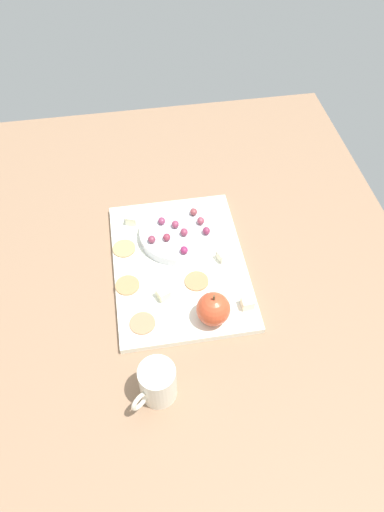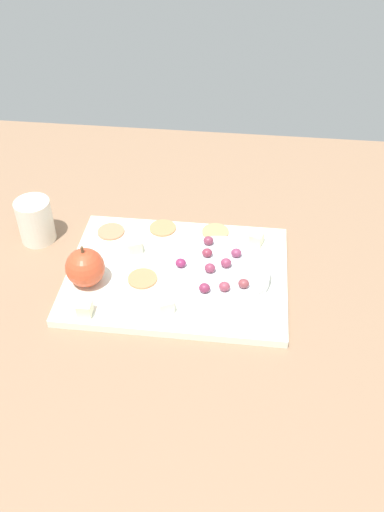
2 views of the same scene
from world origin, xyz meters
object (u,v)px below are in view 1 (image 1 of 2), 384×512
(cheese_cube_1, at_px, (223,256))
(grape_0, at_px, (152,239))
(apple_whole, at_px, (213,309))
(cheese_cube_3, at_px, (163,294))
(grape_3, at_px, (167,237))
(grape_2, at_px, (175,224))
(grape_6, at_px, (201,221))
(platter, at_px, (179,265))
(grape_7, at_px, (184,250))
(cracker_2, at_px, (124,248))
(grape_8, at_px, (206,231))
(cup, at_px, (157,383))
(cheese_cube_0, at_px, (132,219))
(cheese_cube_2, at_px, (247,303))
(cracker_0, at_px, (127,285))
(serving_dish, at_px, (178,233))
(cracker_3, at_px, (197,281))
(grape_1, at_px, (184,232))
(grape_4, at_px, (162,221))
(grape_5, at_px, (194,212))
(cracker_1, at_px, (142,323))

(cheese_cube_1, distance_m, grape_0, 0.17)
(apple_whole, relative_size, cheese_cube_3, 2.85)
(grape_3, bearing_deg, grape_2, -34.70)
(grape_0, xyz_separation_m, grape_2, (0.04, -0.06, 0.00))
(apple_whole, height_order, grape_6, apple_whole)
(platter, distance_m, grape_7, 0.04)
(cracker_2, xyz_separation_m, grape_8, (-0.00, -0.19, 0.03))
(grape_3, bearing_deg, cup, 169.77)
(cheese_cube_0, bearing_deg, cheese_cube_2, -141.92)
(cracker_0, height_order, grape_6, grape_6)
(grape_2, height_order, grape_3, grape_2)
(platter, distance_m, grape_6, 0.12)
(grape_7, bearing_deg, cheese_cube_3, 147.91)
(serving_dish, distance_m, cracker_3, 0.14)
(cracker_0, bearing_deg, apple_whole, -123.26)
(grape_1, distance_m, grape_2, 0.03)
(cracker_2, relative_size, grape_4, 2.77)
(cheese_cube_3, relative_size, grape_4, 1.28)
(grape_6, bearing_deg, platter, 144.22)
(grape_5, relative_size, grape_7, 1.00)
(cracker_3, distance_m, grape_6, 0.16)
(grape_2, height_order, grape_6, same)
(grape_5, distance_m, grape_7, 0.12)
(cheese_cube_1, relative_size, grape_0, 1.28)
(cheese_cube_2, height_order, grape_4, grape_4)
(grape_5, distance_m, grape_8, 0.07)
(apple_whole, height_order, grape_4, apple_whole)
(cheese_cube_1, relative_size, cracker_1, 0.46)
(grape_7, bearing_deg, cup, 162.36)
(cracker_1, xyz_separation_m, cracker_3, (0.09, -0.13, 0.00))
(cheese_cube_0, xyz_separation_m, cracker_1, (-0.29, 0.00, -0.01))
(grape_6, distance_m, grape_8, 0.03)
(apple_whole, height_order, cheese_cube_1, apple_whole)
(serving_dish, xyz_separation_m, apple_whole, (-0.23, -0.04, 0.02))
(cheese_cube_0, relative_size, cracker_3, 0.46)
(serving_dish, relative_size, grape_3, 9.43)
(grape_6, bearing_deg, cheese_cube_0, 72.39)
(cheese_cube_1, xyz_separation_m, cracker_0, (-0.04, 0.22, -0.01))
(cracker_3, bearing_deg, cracker_1, 124.30)
(cheese_cube_0, height_order, cup, cup)
(cup, bearing_deg, grape_4, -8.15)
(grape_3, relative_size, grape_5, 1.00)
(cheese_cube_2, xyz_separation_m, cracker_0, (0.09, 0.25, -0.01))
(cheese_cube_3, bearing_deg, grape_5, -25.65)
(cracker_0, bearing_deg, grape_4, -32.32)
(cheese_cube_1, relative_size, grape_8, 1.28)
(cracker_0, bearing_deg, grape_0, -34.18)
(cheese_cube_0, xyz_separation_m, cheese_cube_1, (-0.15, -0.20, 0.00))
(cheese_cube_0, bearing_deg, grape_1, -124.33)
(cheese_cube_1, height_order, grape_5, grape_5)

